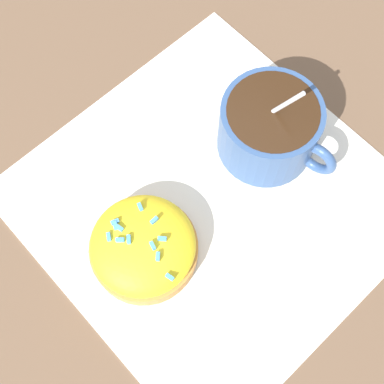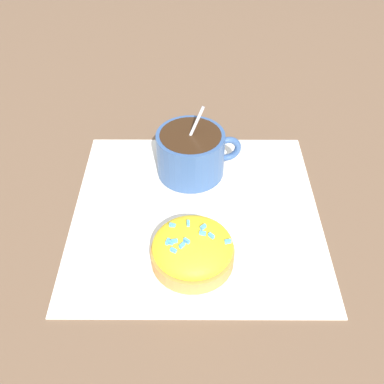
{
  "view_description": "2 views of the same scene",
  "coord_description": "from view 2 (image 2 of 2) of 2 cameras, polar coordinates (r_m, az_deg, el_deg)",
  "views": [
    {
      "loc": [
        0.12,
        0.12,
        0.46
      ],
      "look_at": [
        0.02,
        -0.01,
        0.03
      ],
      "focal_mm": 50.0,
      "sensor_mm": 36.0,
      "label": 1
    },
    {
      "loc": [
        0.4,
        0.02,
        0.41
      ],
      "look_at": [
        -0.0,
        -0.01,
        0.03
      ],
      "focal_mm": 42.0,
      "sensor_mm": 36.0,
      "label": 2
    }
  ],
  "objects": [
    {
      "name": "frosted_pastry",
      "position": [
        0.5,
        0.33,
        -7.33
      ],
      "size": [
        0.09,
        0.09,
        0.04
      ],
      "color": "#C18442",
      "rests_on": "paper_napkin"
    },
    {
      "name": "ground_plane",
      "position": [
        0.57,
        0.52,
        -2.68
      ],
      "size": [
        3.0,
        3.0,
        0.0
      ],
      "primitive_type": "plane",
      "color": "brown"
    },
    {
      "name": "coffee_cup",
      "position": [
        0.6,
        -0.07,
        5.12
      ],
      "size": [
        0.09,
        0.11,
        0.1
      ],
      "color": "#335184",
      "rests_on": "paper_napkin"
    },
    {
      "name": "paper_napkin",
      "position": [
        0.57,
        0.52,
        -2.57
      ],
      "size": [
        0.32,
        0.33,
        0.0
      ],
      "color": "white",
      "rests_on": "ground_plane"
    }
  ]
}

